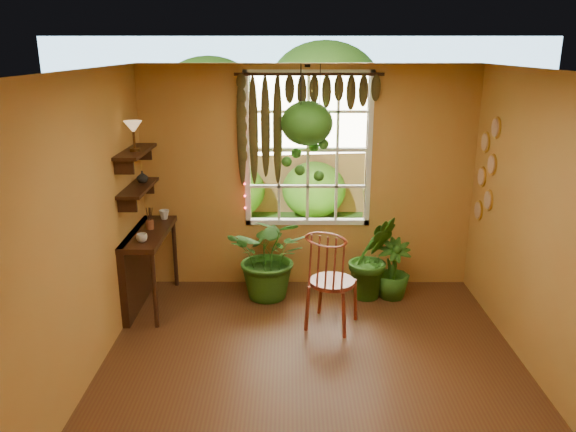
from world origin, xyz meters
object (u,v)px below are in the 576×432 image
potted_plant_left (271,256)px  hanging_basket (307,131)px  windsor_chair (331,295)px  potted_plant_mid (372,257)px  counter_ledge (141,260)px

potted_plant_left → hanging_basket: 1.51m
windsor_chair → potted_plant_mid: (0.54, 0.74, 0.14)m
windsor_chair → counter_ledge: bearing=-170.9°
windsor_chair → potted_plant_left: size_ratio=1.22×
potted_plant_mid → counter_ledge: bearing=-175.5°
counter_ledge → hanging_basket: 2.39m
counter_ledge → potted_plant_mid: bearing=4.5°
hanging_basket → counter_ledge: bearing=-168.9°
potted_plant_mid → windsor_chair: bearing=-125.9°
potted_plant_mid → hanging_basket: (-0.78, 0.16, 1.46)m
counter_ledge → windsor_chair: size_ratio=0.93×
potted_plant_left → counter_ledge: bearing=-172.1°
windsor_chair → potted_plant_left: (-0.66, 0.74, 0.15)m
potted_plant_left → hanging_basket: bearing=21.6°
counter_ledge → hanging_basket: (1.88, 0.37, 1.42)m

